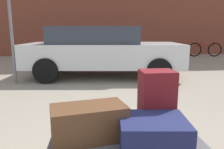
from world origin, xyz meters
TOP-DOWN VIEW (x-y plane):
  - luggage_cart at (0.00, 0.00)m, footprint 1.35×0.82m
  - suitcase_navy_rear_left at (0.22, -0.13)m, footprint 0.61×0.51m
  - duffel_bag_brown_rear_right at (-0.33, 0.02)m, footprint 0.71×0.47m
  - suitcase_maroon_front_left at (0.35, 0.22)m, footprint 0.33×0.27m
  - parked_car at (0.03, 4.42)m, footprint 4.46×2.27m
  - bicycle_leaning at (5.62, 8.91)m, footprint 1.75×0.27m
  - bollard_kerb_near at (2.10, 7.80)m, footprint 0.22×0.22m
  - bollard_kerb_mid at (3.70, 7.80)m, footprint 0.22×0.22m
  - no_parking_sign at (-2.19, 3.77)m, footprint 0.49×0.14m

SIDE VIEW (x-z plane):
  - luggage_cart at x=0.00m, z-range 0.10..0.44m
  - bollard_kerb_near at x=2.10m, z-range 0.00..0.63m
  - bollard_kerb_mid at x=3.70m, z-range 0.00..0.63m
  - bicycle_leaning at x=5.62m, z-range -0.11..0.85m
  - suitcase_navy_rear_left at x=0.22m, z-range 0.34..0.57m
  - duffel_bag_brown_rear_right at x=-0.33m, z-range 0.34..0.65m
  - suitcase_maroon_front_left at x=0.35m, z-range 0.34..0.92m
  - parked_car at x=0.03m, z-range 0.05..1.47m
  - no_parking_sign at x=-2.19m, z-range 0.29..2.83m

